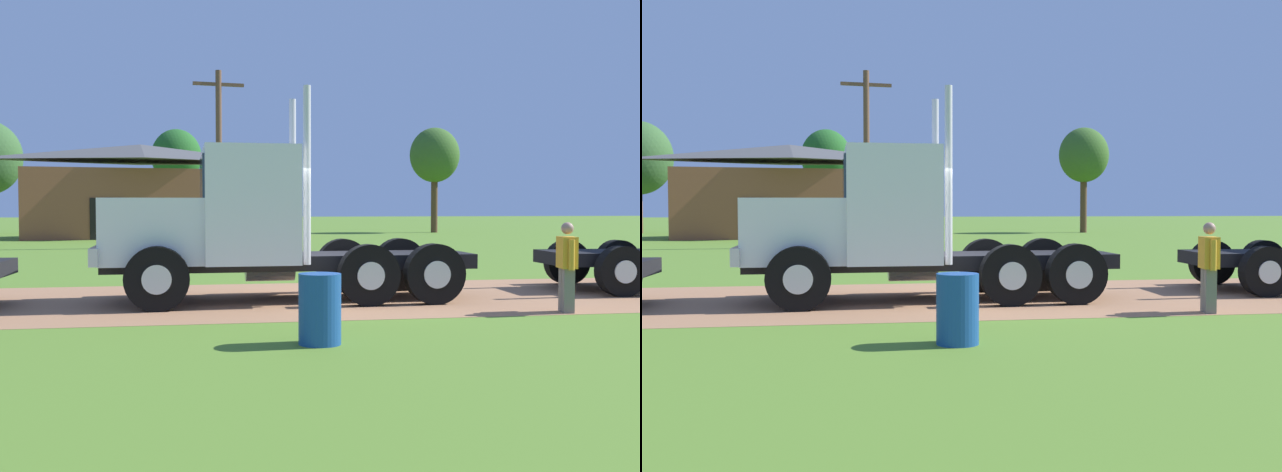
# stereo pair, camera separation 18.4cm
# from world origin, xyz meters

# --- Properties ---
(ground_plane) EXTENTS (200.00, 200.00, 0.00)m
(ground_plane) POSITION_xyz_m (0.00, 0.00, 0.00)
(ground_plane) COLOR #557C28
(dirt_track) EXTENTS (120.00, 5.71, 0.01)m
(dirt_track) POSITION_xyz_m (0.00, 0.00, 0.00)
(dirt_track) COLOR #A1704C
(dirt_track) RESTS_ON ground_plane
(truck_foreground_white) EXTENTS (7.20, 2.70, 4.00)m
(truck_foreground_white) POSITION_xyz_m (-1.82, -0.13, 1.38)
(truck_foreground_white) COLOR black
(truck_foreground_white) RESTS_ON ground_plane
(visitor_by_barrel) EXTENTS (0.33, 0.60, 1.54)m
(visitor_by_barrel) POSITION_xyz_m (3.58, -2.57, 0.82)
(visitor_by_barrel) COLOR gold
(visitor_by_barrel) RESTS_ON ground_plane
(steel_barrel) EXTENTS (0.57, 0.57, 0.94)m
(steel_barrel) POSITION_xyz_m (-1.07, -4.74, 0.47)
(steel_barrel) COLOR #19478C
(steel_barrel) RESTS_ON ground_plane
(shed_building) EXTENTS (13.65, 7.08, 5.25)m
(shed_building) POSITION_xyz_m (-5.74, 28.78, 2.53)
(shed_building) COLOR brown
(shed_building) RESTS_ON ground_plane
(utility_pole_far) EXTENTS (2.20, 0.42, 7.63)m
(utility_pole_far) POSITION_xyz_m (-1.68, 18.10, 4.06)
(utility_pole_far) COLOR brown
(utility_pole_far) RESTS_ON ground_plane
(tree_mid) EXTENTS (3.69, 3.69, 7.45)m
(tree_mid) POSITION_xyz_m (-4.08, 41.87, 5.38)
(tree_mid) COLOR #513823
(tree_mid) RESTS_ON ground_plane
(tree_right) EXTENTS (3.29, 3.29, 6.95)m
(tree_right) POSITION_xyz_m (12.98, 33.12, 5.08)
(tree_right) COLOR #513823
(tree_right) RESTS_ON ground_plane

